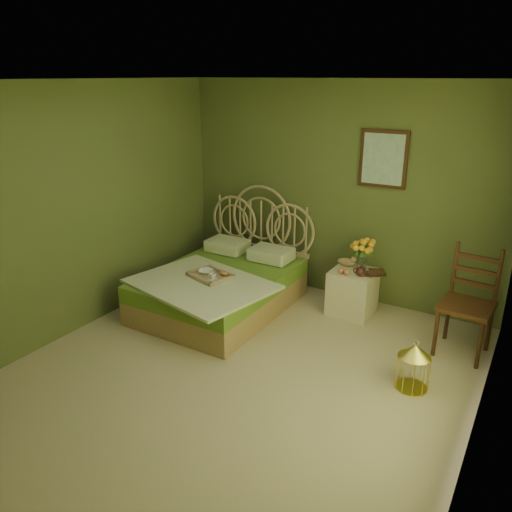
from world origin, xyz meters
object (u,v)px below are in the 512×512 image
Objects in this scene: chair at (469,295)px; birdcage at (413,367)px; bed at (223,284)px; nightstand at (354,285)px.

chair is 2.49× the size of birdcage.
bed reaches higher than nightstand.
chair is at bearing 74.49° from birdcage.
bed reaches higher than chair.
nightstand is 0.89× the size of chair.
bed is 1.95× the size of chair.
birdcage is at bearing -49.35° from nightstand.
nightstand is at bearing 24.72° from bed.
birdcage is (2.38, -0.51, -0.08)m from bed.
bed is 1.54m from nightstand.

